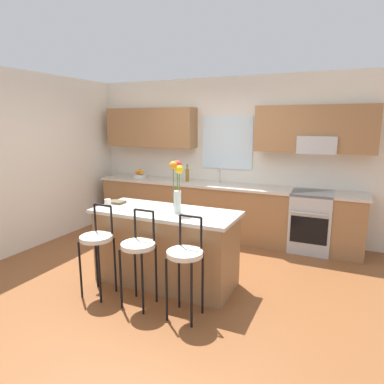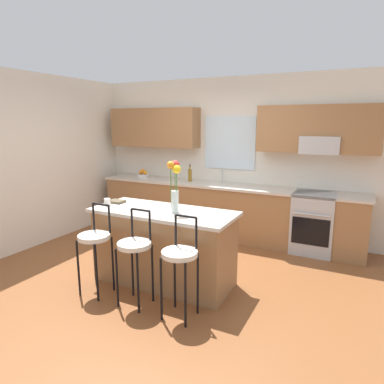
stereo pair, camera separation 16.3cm
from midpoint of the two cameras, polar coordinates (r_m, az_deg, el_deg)
ground_plane at (r=4.55m, az=-2.13°, el=-13.74°), size 14.00×14.00×0.00m
wall_left at (r=6.02m, az=-22.72°, el=5.06°), size 0.12×4.60×2.70m
back_wall_assembly at (r=5.93m, az=7.38°, el=7.33°), size 5.60×0.50×2.70m
counter_run at (r=5.84m, az=5.90°, el=-3.10°), size 4.56×0.64×0.92m
sink_faucet at (r=5.88m, az=5.87°, el=2.92°), size 0.02×0.13×0.23m
oven_range at (r=5.49m, az=20.56°, el=-4.83°), size 0.60×0.64×0.92m
kitchen_island at (r=4.19m, az=-3.70°, el=-9.13°), size 1.75×0.74×0.92m
bar_stool_near at (r=4.00m, az=-14.92°, el=-7.94°), size 0.36×0.36×1.04m
bar_stool_middle at (r=3.67m, az=-8.39°, el=-9.44°), size 0.36×0.36×1.04m
bar_stool_far at (r=3.41m, az=-0.65°, el=-11.05°), size 0.36×0.36×1.04m
flower_vase at (r=3.86m, az=-1.75°, el=1.69°), size 0.15×0.15×0.61m
mug_ceramic at (r=4.37m, az=-13.05°, el=-1.66°), size 0.08×0.08×0.09m
cookbook at (r=4.50m, az=-11.58°, el=-1.58°), size 0.20×0.15×0.03m
fruit_bowl_oranges at (r=6.49m, az=-7.53°, el=2.92°), size 0.24×0.24×0.16m
bottle_olive_oil at (r=5.97m, az=0.43°, el=2.90°), size 0.06×0.06×0.30m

